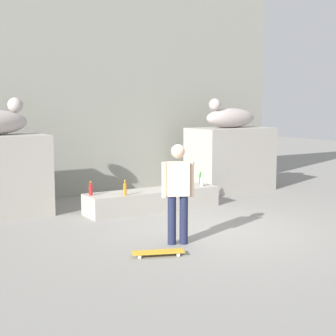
# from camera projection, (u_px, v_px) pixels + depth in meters

# --- Properties ---
(ground_plane) EXTENTS (40.00, 40.00, 0.00)m
(ground_plane) POSITION_uv_depth(u_px,v_px,m) (207.00, 229.00, 9.48)
(ground_plane) COLOR gray
(facade_wall) EXTENTS (10.74, 0.60, 6.28)m
(facade_wall) POSITION_uv_depth(u_px,v_px,m) (98.00, 72.00, 13.15)
(facade_wall) COLOR gray
(facade_wall) RESTS_ON ground_plane
(pedestal_right) EXTENTS (2.17, 1.30, 1.68)m
(pedestal_right) POSITION_uv_depth(u_px,v_px,m) (230.00, 159.00, 13.71)
(pedestal_right) COLOR #A39E93
(pedestal_right) RESTS_ON ground_plane
(statue_reclining_right) EXTENTS (1.63, 0.64, 0.78)m
(statue_reclining_right) POSITION_uv_depth(u_px,v_px,m) (230.00, 117.00, 13.54)
(statue_reclining_right) COLOR #AFA49F
(statue_reclining_right) RESTS_ON pedestal_right
(ledge_block) EXTENTS (3.05, 0.73, 0.45)m
(ledge_block) POSITION_uv_depth(u_px,v_px,m) (153.00, 200.00, 11.15)
(ledge_block) COLOR #A39E93
(ledge_block) RESTS_ON ground_plane
(skater) EXTENTS (0.50, 0.32, 1.67)m
(skater) POSITION_uv_depth(u_px,v_px,m) (178.00, 190.00, 8.38)
(skater) COLOR #1E233F
(skater) RESTS_ON ground_plane
(skateboard) EXTENTS (0.82, 0.47, 0.08)m
(skateboard) POSITION_uv_depth(u_px,v_px,m) (158.00, 252.00, 7.80)
(skateboard) COLOR gold
(skateboard) RESTS_ON ground_plane
(bottle_orange) EXTENTS (0.07, 0.07, 0.32)m
(bottle_orange) POSITION_uv_depth(u_px,v_px,m) (125.00, 189.00, 10.44)
(bottle_orange) COLOR orange
(bottle_orange) RESTS_ON ledge_block
(bottle_green) EXTENTS (0.06, 0.06, 0.28)m
(bottle_green) POSITION_uv_depth(u_px,v_px,m) (200.00, 178.00, 12.03)
(bottle_green) COLOR #1E722D
(bottle_green) RESTS_ON ledge_block
(bottle_clear) EXTENTS (0.07, 0.07, 0.26)m
(bottle_clear) POSITION_uv_depth(u_px,v_px,m) (202.00, 182.00, 11.64)
(bottle_clear) COLOR silver
(bottle_clear) RESTS_ON ledge_block
(bottle_red) EXTENTS (0.08, 0.08, 0.29)m
(bottle_red) POSITION_uv_depth(u_px,v_px,m) (91.00, 190.00, 10.46)
(bottle_red) COLOR red
(bottle_red) RESTS_ON ledge_block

